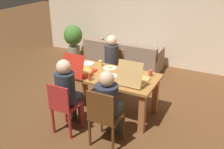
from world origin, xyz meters
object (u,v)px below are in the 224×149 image
(plate_2, at_px, (88,63))
(couch, at_px, (123,57))
(pizza_box_0, at_px, (134,79))
(chair_0, at_px, (113,69))
(chair_2, at_px, (104,116))
(person_2, at_px, (108,100))
(drinking_glass_1, at_px, (90,76))
(potted_plant, at_px, (73,38))
(chair_1, at_px, (64,107))
(drinking_glass_2, at_px, (150,73))
(person_1, at_px, (68,89))
(plate_1, at_px, (111,76))
(plate_0, at_px, (110,68))
(pizza_box_1, at_px, (80,70))
(person_0, at_px, (110,60))
(drinking_glass_0, at_px, (100,63))
(dining_table, at_px, (109,81))

(plate_2, relative_size, couch, 0.12)
(pizza_box_0, distance_m, plate_2, 1.14)
(chair_0, relative_size, couch, 0.45)
(chair_2, xyz_separation_m, person_2, (0.00, 0.14, 0.19))
(drinking_glass_1, relative_size, potted_plant, 0.15)
(potted_plant, bearing_deg, chair_1, -58.03)
(chair_2, height_order, drinking_glass_2, chair_2)
(person_1, distance_m, plate_1, 0.82)
(couch, bearing_deg, plate_0, -73.32)
(person_2, bearing_deg, chair_0, 113.99)
(pizza_box_0, bearing_deg, drinking_glass_1, -158.19)
(person_1, xyz_separation_m, pizza_box_1, (-0.13, 0.58, 0.07))
(pizza_box_1, height_order, plate_1, pizza_box_1)
(person_0, distance_m, plate_1, 0.84)
(chair_2, height_order, person_2, person_2)
(drinking_glass_0, bearing_deg, person_1, -90.44)
(plate_0, bearing_deg, drinking_glass_0, 174.14)
(chair_2, height_order, couch, chair_2)
(chair_1, height_order, plate_2, chair_1)
(drinking_glass_1, bearing_deg, potted_plant, 129.48)
(plate_0, xyz_separation_m, drinking_glass_0, (-0.21, 0.02, 0.04))
(chair_0, xyz_separation_m, plate_1, (0.40, -0.88, 0.28))
(pizza_box_0, height_order, drinking_glass_2, pizza_box_0)
(chair_1, distance_m, chair_2, 0.71)
(dining_table, relative_size, plate_1, 7.98)
(dining_table, bearing_deg, person_0, 115.99)
(chair_0, relative_size, drinking_glass_1, 6.16)
(chair_2, bearing_deg, pizza_box_1, 139.72)
(plate_0, bearing_deg, person_0, 116.40)
(plate_0, xyz_separation_m, plate_2, (-0.48, 0.01, -0.00))
(pizza_box_0, height_order, plate_1, pizza_box_0)
(plate_1, bearing_deg, drinking_glass_0, 140.59)
(pizza_box_0, distance_m, couch, 2.46)
(person_1, xyz_separation_m, pizza_box_0, (0.83, 0.68, 0.07))
(drinking_glass_0, bearing_deg, pizza_box_1, -107.28)
(chair_0, relative_size, potted_plant, 0.95)
(drinking_glass_0, bearing_deg, couch, 100.33)
(person_2, bearing_deg, plate_2, 133.43)
(drinking_glass_2, relative_size, couch, 0.06)
(plate_0, bearing_deg, plate_2, 178.66)
(person_0, height_order, plate_0, person_0)
(plate_2, bearing_deg, person_2, -46.57)
(person_0, xyz_separation_m, chair_1, (0.00, -1.58, -0.23))
(person_0, relative_size, plate_0, 5.03)
(person_2, height_order, pizza_box_0, person_2)
(chair_1, xyz_separation_m, person_2, (0.71, 0.13, 0.23))
(dining_table, bearing_deg, plate_1, -38.31)
(chair_2, bearing_deg, person_0, 113.94)
(plate_0, distance_m, potted_plant, 2.82)
(person_0, height_order, chair_1, person_0)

